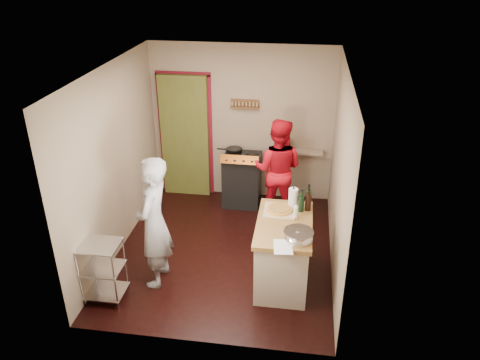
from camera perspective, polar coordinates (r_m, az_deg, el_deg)
name	(u,v)px	position (r m, az deg, el deg)	size (l,w,h in m)	color
floor	(225,250)	(6.80, -1.86, -8.56)	(3.50, 3.50, 0.00)	black
back_wall	(205,131)	(7.94, -4.34, 6.01)	(3.00, 0.44, 2.60)	gray
left_wall	(114,162)	(6.56, -15.06, 2.16)	(0.04, 3.50, 2.60)	gray
right_wall	(339,176)	(6.08, 12.03, 0.52)	(0.04, 3.50, 2.60)	gray
ceiling	(222,69)	(5.71, -2.25, 13.39)	(3.00, 3.50, 0.02)	white
stove	(242,179)	(7.77, 0.24, 0.14)	(0.60, 0.63, 1.00)	black
wire_shelving	(103,269)	(5.96, -16.41, -10.34)	(0.48, 0.40, 0.80)	silver
island	(284,250)	(6.01, 5.33, -8.51)	(0.70, 1.26, 1.18)	#B7AF9C
person_stripe	(154,223)	(5.87, -10.45, -5.18)	(0.63, 0.41, 1.73)	#BABABF
person_red	(277,169)	(7.27, 4.59, 1.31)	(0.80, 0.62, 1.64)	red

